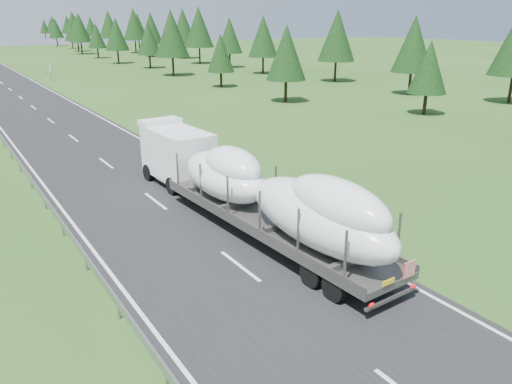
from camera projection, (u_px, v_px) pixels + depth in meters
highway_sign at (50, 69)px, 79.63m from camera, size 0.08×0.90×2.60m
tree_line_right at (164, 30)px, 119.71m from camera, size 27.35×314.41×12.36m
boat_truck at (247, 184)px, 23.21m from camera, size 3.43×19.79×4.00m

